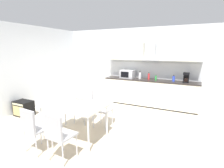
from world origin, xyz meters
name	(u,v)px	position (x,y,z in m)	size (l,w,h in m)	color
ground_plane	(94,126)	(0.00, 0.00, -0.01)	(7.66, 7.59, 0.02)	beige
wall_back	(130,65)	(0.00, 2.58, 1.33)	(6.13, 0.10, 2.65)	silver
wall_left	(21,69)	(-2.60, 0.00, 1.33)	(0.10, 6.07, 2.65)	silver
kitchen_counter	(149,93)	(0.84, 2.22, 0.46)	(3.12, 0.64, 0.91)	#333333
backsplash_tile	(152,70)	(0.84, 2.52, 1.19)	(3.10, 0.02, 0.56)	silver
upper_wall_cabinets	(152,52)	(0.84, 2.36, 1.83)	(3.10, 0.40, 0.58)	silver
microwave	(127,74)	(0.03, 2.22, 1.05)	(0.48, 0.35, 0.28)	#ADADB2
coffee_maker	(186,77)	(1.96, 2.25, 1.06)	(0.18, 0.19, 0.30)	black
bottle_red	(149,76)	(0.79, 2.25, 1.01)	(0.07, 0.07, 0.25)	red
bottle_blue	(174,79)	(1.60, 2.22, 1.00)	(0.08, 0.08, 0.21)	blue
bottle_white	(140,75)	(0.47, 2.25, 1.02)	(0.08, 0.08, 0.27)	white
bottle_green	(156,78)	(1.04, 2.19, 0.99)	(0.06, 0.06, 0.19)	green
dining_table	(74,107)	(-0.05, -0.70, 0.70)	(1.31, 0.85, 0.75)	silver
chair_near_left	(33,126)	(-0.35, -1.51, 0.53)	(0.44, 0.44, 0.87)	#B2B2B7
chair_far_left	(85,102)	(-0.34, 0.11, 0.53)	(0.43, 0.43, 0.87)	#B2B2B7
chair_far_right	(105,105)	(0.25, 0.11, 0.53)	(0.41, 0.41, 0.87)	#B2B2B7
chair_near_right	(58,133)	(0.24, -1.51, 0.53)	(0.42, 0.42, 0.87)	#B2B2B7
guitar_amp	(24,108)	(-2.20, -0.33, 0.22)	(0.52, 0.37, 0.44)	black
pendant_lamp	(72,56)	(-0.05, -0.70, 1.77)	(0.32, 0.32, 0.22)	silver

